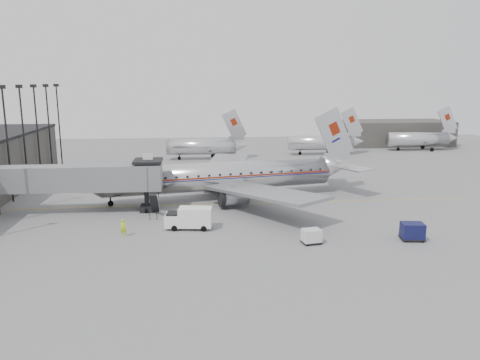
# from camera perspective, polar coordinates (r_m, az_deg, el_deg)

# --- Properties ---
(ground) EXTENTS (160.00, 160.00, 0.00)m
(ground) POSITION_cam_1_polar(r_m,az_deg,el_deg) (55.36, -1.96, -4.53)
(ground) COLOR slate
(ground) RESTS_ON ground
(hangar) EXTENTS (30.00, 12.00, 6.00)m
(hangar) POSITION_cam_1_polar(r_m,az_deg,el_deg) (123.51, 17.56, 5.51)
(hangar) COLOR #3B3936
(hangar) RESTS_ON ground
(apron_line) EXTENTS (60.00, 0.15, 0.01)m
(apron_line) POSITION_cam_1_polar(r_m,az_deg,el_deg) (61.36, 0.49, -2.87)
(apron_line) COLOR gold
(apron_line) RESTS_ON ground
(jet_bridge) EXTENTS (21.00, 6.20, 7.10)m
(jet_bridge) POSITION_cam_1_polar(r_m,az_deg,el_deg) (59.34, -18.49, 0.13)
(jet_bridge) COLOR #5C5F61
(jet_bridge) RESTS_ON ground
(floodlight_masts) EXTENTS (0.90, 42.25, 15.25)m
(floodlight_masts) POSITION_cam_1_polar(r_m,az_deg,el_deg) (70.68, -25.68, 4.82)
(floodlight_masts) COLOR black
(floodlight_masts) RESTS_ON ground
(distant_aircraft_near) EXTENTS (16.39, 3.20, 10.26)m
(distant_aircraft_near) POSITION_cam_1_polar(r_m,az_deg,el_deg) (95.87, -4.64, 4.15)
(distant_aircraft_near) COLOR silver
(distant_aircraft_near) RESTS_ON ground
(distant_aircraft_mid) EXTENTS (16.39, 3.20, 10.26)m
(distant_aircraft_mid) POSITION_cam_1_polar(r_m,az_deg,el_deg) (103.54, 9.91, 4.59)
(distant_aircraft_mid) COLOR silver
(distant_aircraft_mid) RESTS_ON ground
(distant_aircraft_far) EXTENTS (16.39, 3.20, 10.26)m
(distant_aircraft_far) POSITION_cam_1_polar(r_m,az_deg,el_deg) (115.85, 20.94, 4.75)
(distant_aircraft_far) COLOR silver
(distant_aircraft_far) RESTS_ON ground
(airliner) EXTENTS (38.39, 35.25, 12.25)m
(airliner) POSITION_cam_1_polar(r_m,az_deg,el_deg) (63.52, -1.82, 0.49)
(airliner) COLOR silver
(airliner) RESTS_ON ground
(service_van) EXTENTS (5.22, 2.54, 2.36)m
(service_van) POSITION_cam_1_polar(r_m,az_deg,el_deg) (50.99, -6.19, -4.60)
(service_van) COLOR white
(service_van) RESTS_ON ground
(baggage_cart_navy) EXTENTS (2.47, 2.00, 1.78)m
(baggage_cart_navy) POSITION_cam_1_polar(r_m,az_deg,el_deg) (50.32, 20.27, -5.86)
(baggage_cart_navy) COLOR #0E113A
(baggage_cart_navy) RESTS_ON ground
(baggage_cart_white) EXTENTS (2.08, 1.72, 1.45)m
(baggage_cart_white) POSITION_cam_1_polar(r_m,az_deg,el_deg) (46.87, 8.70, -6.76)
(baggage_cart_white) COLOR silver
(baggage_cart_white) RESTS_ON ground
(ramp_worker) EXTENTS (0.73, 0.54, 1.85)m
(ramp_worker) POSITION_cam_1_polar(r_m,az_deg,el_deg) (49.82, -14.02, -5.67)
(ramp_worker) COLOR #B9DF1A
(ramp_worker) RESTS_ON ground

